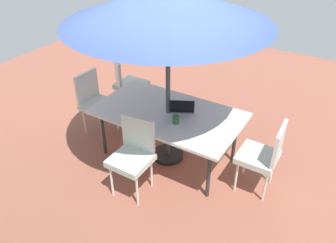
{
  "coord_description": "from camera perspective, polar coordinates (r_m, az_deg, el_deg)",
  "views": [
    {
      "loc": [
        -1.99,
        3.24,
        3.1
      ],
      "look_at": [
        0.0,
        0.0,
        0.6
      ],
      "focal_mm": 35.96,
      "sensor_mm": 36.0,
      "label": 1
    }
  ],
  "objects": [
    {
      "name": "chair_east",
      "position": [
        5.25,
        -12.18,
        3.49
      ],
      "size": [
        0.47,
        0.46,
        0.98
      ],
      "rotation": [
        0.0,
        0.0,
        4.68
      ],
      "color": "silver",
      "rests_on": "ground_plane"
    },
    {
      "name": "dining_table",
      "position": [
        4.49,
        -0.0,
        1.09
      ],
      "size": [
        1.95,
        1.12,
        0.75
      ],
      "color": "silver",
      "rests_on": "ground_plane"
    },
    {
      "name": "cup",
      "position": [
        4.21,
        1.33,
        0.34
      ],
      "size": [
        0.08,
        0.08,
        0.11
      ],
      "primitive_type": "cylinder",
      "color": "#286B33",
      "rests_on": "dining_table"
    },
    {
      "name": "chair_southeast",
      "position": [
        5.73,
        -6.87,
        6.65
      ],
      "size": [
        0.58,
        0.59,
        0.98
      ],
      "rotation": [
        0.0,
        0.0,
        5.56
      ],
      "color": "silver",
      "rests_on": "ground_plane"
    },
    {
      "name": "laptop",
      "position": [
        4.46,
        2.41,
        2.25
      ],
      "size": [
        0.4,
        0.37,
        0.21
      ],
      "rotation": [
        0.0,
        0.0,
        0.48
      ],
      "color": "gray",
      "rests_on": "dining_table"
    },
    {
      "name": "chair_west",
      "position": [
        4.22,
        15.88,
        -5.35
      ],
      "size": [
        0.47,
        0.46,
        0.98
      ],
      "rotation": [
        0.0,
        0.0,
        1.62
      ],
      "color": "silver",
      "rests_on": "ground_plane"
    },
    {
      "name": "ground_plane",
      "position": [
        4.91,
        -0.0,
        -5.97
      ],
      "size": [
        10.0,
        10.0,
        0.02
      ],
      "primitive_type": "cube",
      "color": "#935442"
    },
    {
      "name": "patio_umbrella",
      "position": [
        3.93,
        -0.0,
        18.87
      ],
      "size": [
        2.42,
        2.42,
        2.32
      ],
      "color": "#4C4C4C",
      "rests_on": "ground_plane"
    },
    {
      "name": "chair_north",
      "position": [
        4.09,
        -5.96,
        -5.38
      ],
      "size": [
        0.47,
        0.48,
        0.98
      ],
      "rotation": [
        0.0,
        0.0,
        3.24
      ],
      "color": "silver",
      "rests_on": "ground_plane"
    }
  ]
}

